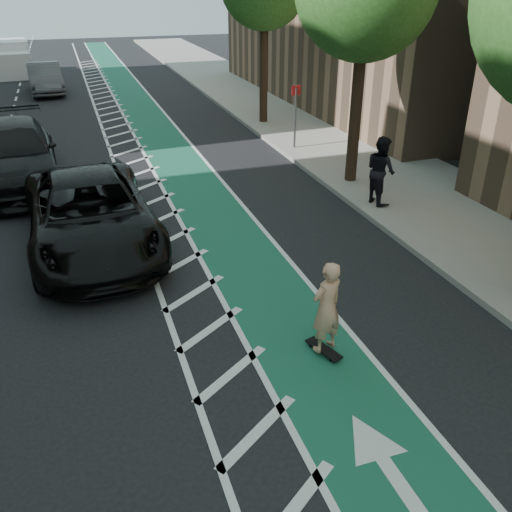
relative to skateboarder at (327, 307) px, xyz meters
name	(u,v)px	position (x,y,z in m)	size (l,w,h in m)	color
ground	(143,394)	(-3.25, -0.03, -0.97)	(120.00, 120.00, 0.00)	black
bike_lane	(190,180)	(-0.25, 9.97, -0.97)	(2.00, 90.00, 0.01)	#1A5D47
buffer_strip	(144,185)	(-1.75, 9.97, -0.97)	(1.40, 90.00, 0.01)	silver
sidewalk_right	(363,159)	(6.25, 9.97, -0.90)	(5.00, 90.00, 0.15)	gray
curb_right	(301,166)	(3.80, 9.97, -0.89)	(0.12, 90.00, 0.16)	gray
sign_post	(295,116)	(4.35, 11.97, 0.38)	(0.35, 0.08, 2.47)	#4C4C4C
skateboard	(324,349)	(0.00, 0.00, -0.89)	(0.45, 0.81, 0.10)	black
skateboarder	(327,307)	(0.00, 0.00, 0.00)	(0.63, 0.42, 1.74)	tan
suv_near	(91,214)	(-3.59, 5.81, -0.09)	(2.93, 6.35, 1.77)	black
suv_far	(13,155)	(-5.65, 11.47, -0.01)	(2.69, 6.62, 1.92)	black
car_grey	(45,78)	(-4.78, 27.61, -0.14)	(1.76, 5.04, 1.66)	#505155
pedestrian	(381,170)	(4.46, 5.85, 0.16)	(0.95, 0.74, 1.96)	black
box_truck	(11,59)	(-7.00, 35.36, 0.03)	(2.91, 5.47, 2.18)	white
barrel_b	(37,149)	(-5.05, 13.87, -0.54)	(0.68, 0.68, 0.93)	#F4490C
barrel_c	(20,147)	(-5.65, 14.47, -0.58)	(0.61, 0.61, 0.83)	orange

